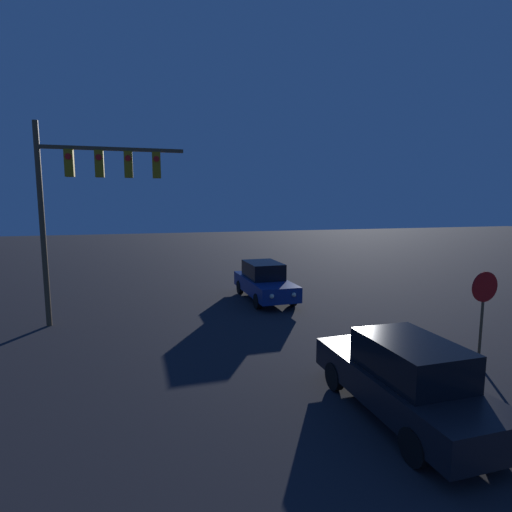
{
  "coord_description": "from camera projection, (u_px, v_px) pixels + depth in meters",
  "views": [
    {
      "loc": [
        -3.0,
        3.59,
        4.22
      ],
      "look_at": [
        0.0,
        14.17,
        2.74
      ],
      "focal_mm": 28.0,
      "sensor_mm": 36.0,
      "label": 1
    }
  ],
  "objects": [
    {
      "name": "stop_sign",
      "position": [
        484.0,
        299.0,
        10.26
      ],
      "size": [
        0.79,
        0.07,
        2.47
      ],
      "color": "brown",
      "rests_on": "ground_plane"
    },
    {
      "name": "car_near",
      "position": [
        404.0,
        378.0,
        7.81
      ],
      "size": [
        1.72,
        4.55,
        1.62
      ],
      "rotation": [
        0.0,
        0.0,
        0.01
      ],
      "color": "black",
      "rests_on": "ground_plane"
    },
    {
      "name": "traffic_signal_mast",
      "position": [
        87.0,
        186.0,
        13.51
      ],
      "size": [
        4.8,
        0.3,
        6.85
      ],
      "color": "brown",
      "rests_on": "ground_plane"
    },
    {
      "name": "car_far",
      "position": [
        264.0,
        281.0,
        17.4
      ],
      "size": [
        1.76,
        4.56,
        1.62
      ],
      "rotation": [
        0.0,
        0.0,
        3.16
      ],
      "color": "navy",
      "rests_on": "ground_plane"
    }
  ]
}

